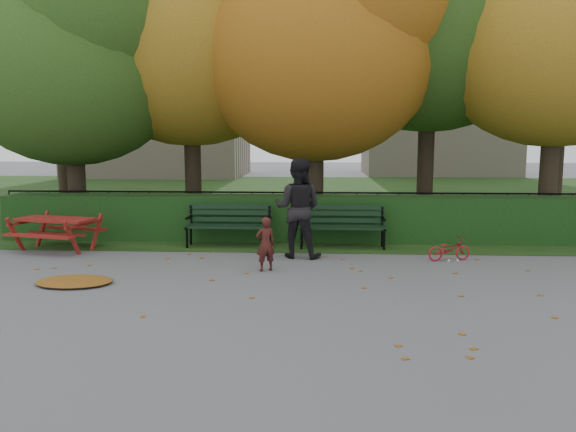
# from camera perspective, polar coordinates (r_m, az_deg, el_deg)

# --- Properties ---
(ground) EXTENTS (90.00, 90.00, 0.00)m
(ground) POSITION_cam_1_polar(r_m,az_deg,el_deg) (8.35, -1.11, -8.00)
(ground) COLOR slate
(ground) RESTS_ON ground
(grass_strip) EXTENTS (90.00, 90.00, 0.00)m
(grass_strip) POSITION_cam_1_polar(r_m,az_deg,el_deg) (22.13, 1.59, 2.02)
(grass_strip) COLOR #193113
(grass_strip) RESTS_ON ground
(building_left) EXTENTS (10.00, 7.00, 15.00)m
(building_left) POSITION_cam_1_polar(r_m,az_deg,el_deg) (35.72, -12.99, 16.14)
(building_left) COLOR #B9A690
(building_left) RESTS_ON ground
(building_right) EXTENTS (9.00, 6.00, 12.00)m
(building_right) POSITION_cam_1_polar(r_m,az_deg,el_deg) (36.95, 15.12, 13.45)
(building_right) COLOR #B9A690
(building_right) RESTS_ON ground
(hedge) EXTENTS (13.00, 0.90, 1.00)m
(hedge) POSITION_cam_1_polar(r_m,az_deg,el_deg) (12.65, 0.40, -0.20)
(hedge) COLOR black
(hedge) RESTS_ON ground
(iron_fence) EXTENTS (14.00, 0.04, 1.02)m
(iron_fence) POSITION_cam_1_polar(r_m,az_deg,el_deg) (13.44, 0.56, 0.43)
(iron_fence) COLOR black
(iron_fence) RESTS_ON ground
(tree_a) EXTENTS (5.88, 5.60, 7.48)m
(tree_a) POSITION_cam_1_polar(r_m,az_deg,el_deg) (14.93, -20.53, 16.04)
(tree_a) COLOR black
(tree_a) RESTS_ON ground
(tree_b) EXTENTS (6.72, 6.40, 8.79)m
(tree_b) POSITION_cam_1_polar(r_m,az_deg,el_deg) (15.38, -8.84, 19.52)
(tree_b) COLOR black
(tree_b) RESTS_ON ground
(tree_c) EXTENTS (6.30, 6.00, 8.00)m
(tree_c) POSITION_cam_1_polar(r_m,az_deg,el_deg) (14.20, 4.26, 18.20)
(tree_c) COLOR black
(tree_c) RESTS_ON ground
(tree_f) EXTENTS (6.93, 6.60, 9.19)m
(tree_f) POSITION_cam_1_polar(r_m,az_deg,el_deg) (19.20, -21.71, 17.60)
(tree_f) COLOR black
(tree_f) RESTS_ON ground
(bench_left) EXTENTS (1.80, 0.57, 0.88)m
(bench_left) POSITION_cam_1_polar(r_m,az_deg,el_deg) (11.99, -6.00, -0.60)
(bench_left) COLOR black
(bench_left) RESTS_ON ground
(bench_right) EXTENTS (1.80, 0.57, 0.88)m
(bench_right) POSITION_cam_1_polar(r_m,az_deg,el_deg) (11.85, 5.53, -0.70)
(bench_right) COLOR black
(bench_right) RESTS_ON ground
(picnic_table) EXTENTS (1.81, 1.59, 0.76)m
(picnic_table) POSITION_cam_1_polar(r_m,az_deg,el_deg) (12.42, -22.49, -0.87)
(picnic_table) COLOR maroon
(picnic_table) RESTS_ON ground
(leaf_pile) EXTENTS (1.23, 0.87, 0.08)m
(leaf_pile) POSITION_cam_1_polar(r_m,az_deg,el_deg) (9.56, -20.91, -6.21)
(leaf_pile) COLOR #65330F
(leaf_pile) RESTS_ON ground
(leaf_scatter) EXTENTS (9.00, 5.70, 0.01)m
(leaf_scatter) POSITION_cam_1_polar(r_m,az_deg,el_deg) (8.64, -0.96, -7.42)
(leaf_scatter) COLOR #65330F
(leaf_scatter) RESTS_ON ground
(child) EXTENTS (0.41, 0.35, 0.94)m
(child) POSITION_cam_1_polar(r_m,az_deg,el_deg) (9.72, -2.31, -2.87)
(child) COLOR #431915
(child) RESTS_ON ground
(adult) EXTENTS (1.05, 0.89, 1.92)m
(adult) POSITION_cam_1_polar(r_m,az_deg,el_deg) (10.76, 1.01, 0.82)
(adult) COLOR black
(adult) RESTS_ON ground
(bicycle) EXTENTS (0.88, 0.48, 0.44)m
(bicycle) POSITION_cam_1_polar(r_m,az_deg,el_deg) (10.98, 16.05, -3.26)
(bicycle) COLOR #B31025
(bicycle) RESTS_ON ground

